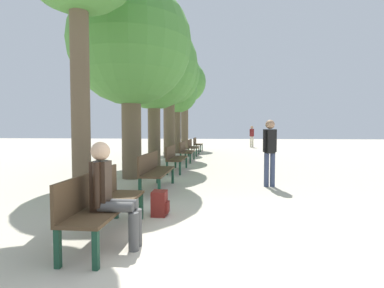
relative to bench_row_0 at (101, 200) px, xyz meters
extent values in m
plane|color=beige|center=(1.80, -0.40, -0.51)|extent=(80.00, 80.00, 0.00)
cube|color=#4C3823|center=(0.09, 0.00, -0.08)|extent=(0.49, 1.81, 0.04)
cube|color=#4C3823|center=(-0.13, 0.00, 0.15)|extent=(0.04, 1.81, 0.41)
cube|color=#19422D|center=(0.30, -0.86, -0.30)|extent=(0.06, 0.06, 0.41)
cube|color=#19422D|center=(0.30, 0.86, -0.30)|extent=(0.06, 0.06, 0.41)
cube|color=#19422D|center=(-0.11, -0.86, -0.30)|extent=(0.06, 0.06, 0.41)
cube|color=#19422D|center=(-0.11, 0.86, -0.30)|extent=(0.06, 0.06, 0.41)
cube|color=#4C3823|center=(0.09, 3.12, -0.08)|extent=(0.49, 1.81, 0.04)
cube|color=#4C3823|center=(-0.13, 3.12, 0.15)|extent=(0.04, 1.81, 0.41)
cube|color=#19422D|center=(0.30, 2.26, -0.30)|extent=(0.06, 0.06, 0.41)
cube|color=#19422D|center=(0.30, 3.98, -0.30)|extent=(0.06, 0.06, 0.41)
cube|color=#19422D|center=(-0.11, 2.26, -0.30)|extent=(0.06, 0.06, 0.41)
cube|color=#19422D|center=(-0.11, 3.98, -0.30)|extent=(0.06, 0.06, 0.41)
cube|color=#4C3823|center=(0.09, 6.24, -0.08)|extent=(0.49, 1.81, 0.04)
cube|color=#4C3823|center=(-0.13, 6.24, 0.15)|extent=(0.04, 1.81, 0.41)
cube|color=#19422D|center=(0.30, 5.38, -0.30)|extent=(0.06, 0.06, 0.41)
cube|color=#19422D|center=(0.30, 7.10, -0.30)|extent=(0.06, 0.06, 0.41)
cube|color=#19422D|center=(-0.11, 5.38, -0.30)|extent=(0.06, 0.06, 0.41)
cube|color=#19422D|center=(-0.11, 7.10, -0.30)|extent=(0.06, 0.06, 0.41)
cube|color=#4C3823|center=(0.09, 9.36, -0.08)|extent=(0.49, 1.81, 0.04)
cube|color=#4C3823|center=(-0.13, 9.36, 0.15)|extent=(0.04, 1.81, 0.41)
cube|color=#19422D|center=(0.30, 8.50, -0.30)|extent=(0.06, 0.06, 0.41)
cube|color=#19422D|center=(0.30, 10.22, -0.30)|extent=(0.06, 0.06, 0.41)
cube|color=#19422D|center=(-0.11, 8.50, -0.30)|extent=(0.06, 0.06, 0.41)
cube|color=#19422D|center=(-0.11, 10.22, -0.30)|extent=(0.06, 0.06, 0.41)
cube|color=#4C3823|center=(0.09, 12.49, -0.08)|extent=(0.49, 1.81, 0.04)
cube|color=#4C3823|center=(-0.13, 12.49, 0.15)|extent=(0.04, 1.81, 0.41)
cube|color=#19422D|center=(0.30, 11.63, -0.30)|extent=(0.06, 0.06, 0.41)
cube|color=#19422D|center=(0.30, 13.35, -0.30)|extent=(0.06, 0.06, 0.41)
cube|color=#19422D|center=(-0.11, 11.63, -0.30)|extent=(0.06, 0.06, 0.41)
cube|color=#19422D|center=(-0.11, 13.35, -0.30)|extent=(0.06, 0.06, 0.41)
cube|color=#4C3823|center=(0.09, 15.61, -0.08)|extent=(0.49, 1.81, 0.04)
cube|color=#4C3823|center=(-0.13, 15.61, 0.15)|extent=(0.04, 1.81, 0.41)
cube|color=#19422D|center=(0.30, 14.75, -0.30)|extent=(0.06, 0.06, 0.41)
cube|color=#19422D|center=(0.30, 16.47, -0.30)|extent=(0.06, 0.06, 0.41)
cube|color=#19422D|center=(-0.11, 14.75, -0.30)|extent=(0.06, 0.06, 0.41)
cube|color=#19422D|center=(-0.11, 16.47, -0.30)|extent=(0.06, 0.06, 0.41)
cylinder|color=brown|center=(-1.02, 1.57, 1.53)|extent=(0.34, 0.34, 4.07)
cylinder|color=brown|center=(-1.02, 4.70, 0.94)|extent=(0.56, 0.56, 2.89)
sphere|color=#478438|center=(-1.02, 4.70, 3.34)|extent=(3.47, 3.47, 3.47)
cylinder|color=brown|center=(-1.02, 7.64, 0.96)|extent=(0.48, 0.48, 2.94)
sphere|color=#478438|center=(-1.02, 7.64, 3.36)|extent=(3.37, 3.37, 3.37)
cylinder|color=brown|center=(-1.02, 11.00, 1.15)|extent=(0.56, 0.56, 3.31)
sphere|color=#478438|center=(-1.02, 11.00, 3.64)|extent=(3.05, 3.05, 3.05)
cylinder|color=brown|center=(-1.02, 13.74, 0.96)|extent=(0.42, 0.42, 2.93)
sphere|color=#478438|center=(-1.02, 13.74, 3.08)|extent=(2.42, 2.42, 2.42)
cylinder|color=brown|center=(-1.02, 17.39, 1.46)|extent=(0.52, 0.52, 3.92)
sphere|color=#478438|center=(-1.02, 17.39, 4.24)|extent=(3.01, 3.01, 3.01)
cylinder|color=#4C4C4C|center=(0.33, -0.35, 0.00)|extent=(0.42, 0.12, 0.12)
cylinder|color=#4C4C4C|center=(0.54, -0.35, -0.28)|extent=(0.12, 0.12, 0.45)
cylinder|color=#4C4C4C|center=(0.33, -0.21, 0.00)|extent=(0.42, 0.12, 0.12)
cylinder|color=#4C4C4C|center=(0.54, -0.21, -0.28)|extent=(0.12, 0.12, 0.45)
cube|color=black|center=(0.12, -0.28, 0.24)|extent=(0.19, 0.23, 0.59)
cylinder|color=black|center=(0.12, -0.40, 0.27)|extent=(0.09, 0.09, 0.53)
cylinder|color=black|center=(0.12, -0.16, 0.27)|extent=(0.09, 0.09, 0.53)
sphere|color=tan|center=(0.12, -0.28, 0.65)|extent=(0.23, 0.23, 0.23)
cube|color=maroon|center=(0.55, 1.08, -0.30)|extent=(0.23, 0.29, 0.41)
cube|color=maroon|center=(0.68, 1.08, -0.36)|extent=(0.04, 0.20, 0.18)
cylinder|color=#384260|center=(2.67, 3.77, -0.09)|extent=(0.12, 0.12, 0.83)
cylinder|color=#384260|center=(2.82, 3.77, -0.09)|extent=(0.12, 0.12, 0.83)
cube|color=black|center=(2.74, 3.77, 0.62)|extent=(0.25, 0.27, 0.59)
cylinder|color=black|center=(2.62, 3.77, 0.63)|extent=(0.09, 0.09, 0.56)
cylinder|color=black|center=(2.87, 3.77, 0.63)|extent=(0.09, 0.09, 0.56)
sphere|color=#A37A5B|center=(2.74, 3.77, 1.03)|extent=(0.22, 0.22, 0.22)
cylinder|color=beige|center=(3.87, 19.85, -0.08)|extent=(0.12, 0.12, 0.84)
cylinder|color=beige|center=(4.02, 19.85, -0.08)|extent=(0.12, 0.12, 0.84)
cube|color=maroon|center=(3.94, 19.85, 0.64)|extent=(0.26, 0.23, 0.60)
cylinder|color=maroon|center=(3.82, 19.85, 0.65)|extent=(0.09, 0.09, 0.57)
cylinder|color=maroon|center=(4.07, 19.85, 0.65)|extent=(0.09, 0.09, 0.57)
sphere|color=#A37A5B|center=(3.94, 19.85, 1.06)|extent=(0.23, 0.23, 0.23)
camera|label=1|loc=(1.55, -3.71, 0.92)|focal=28.00mm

